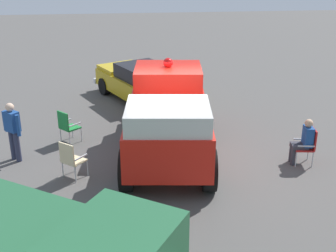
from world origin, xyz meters
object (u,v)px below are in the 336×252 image
(classic_hot_rod, at_px, (139,82))
(lawn_chair_spare, at_px, (67,125))
(spectator_standing, at_px, (13,128))
(spectator_seated, at_px, (304,140))
(vintage_fire_truck, at_px, (168,115))
(lawn_chair_by_car, at_px, (71,158))
(lawn_chair_near_truck, at_px, (308,144))

(classic_hot_rod, xyz_separation_m, lawn_chair_spare, (2.36, 3.79, -0.16))
(spectator_standing, bearing_deg, spectator_seated, 172.23)
(vintage_fire_truck, height_order, lawn_chair_spare, vintage_fire_truck)
(classic_hot_rod, distance_m, lawn_chair_spare, 4.47)
(lawn_chair_by_car, bearing_deg, classic_hot_rod, -108.50)
(lawn_chair_near_truck, xyz_separation_m, spectator_standing, (7.94, -1.08, 0.37))
(lawn_chair_spare, height_order, spectator_standing, spectator_standing)
(vintage_fire_truck, relative_size, spectator_standing, 3.67)
(vintage_fire_truck, bearing_deg, spectator_standing, -1.20)
(lawn_chair_by_car, height_order, spectator_standing, spectator_standing)
(classic_hot_rod, distance_m, spectator_standing, 6.07)
(lawn_chair_by_car, xyz_separation_m, spectator_seated, (-6.17, -0.20, 0.11))
(lawn_chair_by_car, xyz_separation_m, lawn_chair_spare, (0.32, -2.29, 0.00))
(lawn_chair_near_truck, relative_size, lawn_chair_by_car, 1.00)
(lawn_chair_near_truck, distance_m, lawn_chair_by_car, 6.30)
(lawn_chair_near_truck, relative_size, spectator_seated, 0.79)
(lawn_chair_by_car, relative_size, lawn_chair_spare, 1.00)
(spectator_seated, bearing_deg, classic_hot_rod, -54.96)
(vintage_fire_truck, relative_size, lawn_chair_spare, 6.03)
(lawn_chair_near_truck, bearing_deg, vintage_fire_truck, -15.05)
(lawn_chair_near_truck, xyz_separation_m, lawn_chair_spare, (6.62, -2.12, 0.00))
(lawn_chair_spare, bearing_deg, vintage_fire_truck, 159.01)
(lawn_chair_near_truck, distance_m, spectator_seated, 0.17)
(lawn_chair_near_truck, height_order, lawn_chair_spare, same)
(vintage_fire_truck, relative_size, spectator_seated, 4.77)
(spectator_standing, bearing_deg, vintage_fire_truck, 178.80)
(spectator_standing, bearing_deg, lawn_chair_near_truck, 172.23)
(spectator_seated, distance_m, spectator_standing, 7.88)
(classic_hot_rod, height_order, spectator_seated, classic_hot_rod)
(vintage_fire_truck, xyz_separation_m, lawn_chair_near_truck, (-3.70, 0.99, -0.61))
(lawn_chair_spare, bearing_deg, lawn_chair_near_truck, 162.28)
(vintage_fire_truck, height_order, spectator_seated, vintage_fire_truck)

